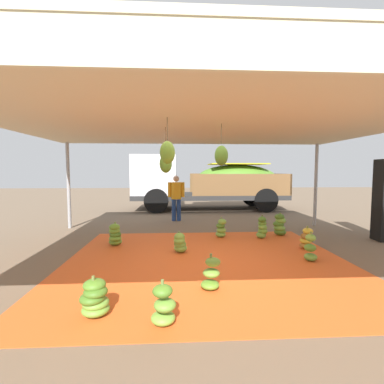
% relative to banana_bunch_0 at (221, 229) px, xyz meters
% --- Properties ---
extents(ground_plane, '(40.00, 40.00, 0.00)m').
position_rel_banana_bunch_0_xyz_m(ground_plane, '(-0.57, 1.14, -0.23)').
color(ground_plane, brown).
extents(tarp_orange, '(5.34, 4.84, 0.01)m').
position_rel_banana_bunch_0_xyz_m(tarp_orange, '(-0.57, -1.86, -0.23)').
color(tarp_orange, '#E05B23').
rests_on(tarp_orange, ground).
extents(tent_canopy, '(8.00, 7.00, 2.62)m').
position_rel_banana_bunch_0_xyz_m(tent_canopy, '(-0.58, -1.95, 2.30)').
color(tent_canopy, '#9EA0A5').
rests_on(tent_canopy, ground).
extents(banana_bunch_0, '(0.33, 0.31, 0.53)m').
position_rel_banana_bunch_0_xyz_m(banana_bunch_0, '(0.00, 0.00, 0.00)').
color(banana_bunch_0, '#75A83D').
rests_on(banana_bunch_0, tarp_orange).
extents(banana_bunch_1, '(0.45, 0.45, 0.60)m').
position_rel_banana_bunch_0_xyz_m(banana_bunch_1, '(1.60, 0.16, 0.04)').
color(banana_bunch_1, '#477523').
rests_on(banana_bunch_1, tarp_orange).
extents(banana_bunch_2, '(0.33, 0.33, 0.60)m').
position_rel_banana_bunch_0_xyz_m(banana_bunch_2, '(1.03, -0.14, 0.04)').
color(banana_bunch_2, '#6B9E38').
rests_on(banana_bunch_2, tarp_orange).
extents(banana_bunch_3, '(0.39, 0.40, 0.52)m').
position_rel_banana_bunch_0_xyz_m(banana_bunch_3, '(-1.29, -3.97, -0.01)').
color(banana_bunch_3, '#75A83D').
rests_on(banana_bunch_3, tarp_orange).
extents(banana_bunch_4, '(0.35, 0.35, 0.45)m').
position_rel_banana_bunch_0_xyz_m(banana_bunch_4, '(-1.08, -1.26, -0.03)').
color(banana_bunch_4, '#75A83D').
rests_on(banana_bunch_4, tarp_orange).
extents(banana_bunch_5, '(0.36, 0.36, 0.52)m').
position_rel_banana_bunch_0_xyz_m(banana_bunch_5, '(1.70, -1.16, -0.01)').
color(banana_bunch_5, '#996628').
rests_on(banana_bunch_5, tarp_orange).
extents(banana_bunch_6, '(0.37, 0.37, 0.51)m').
position_rel_banana_bunch_0_xyz_m(banana_bunch_6, '(-0.65, -3.07, -0.02)').
color(banana_bunch_6, '#60932D').
rests_on(banana_bunch_6, tarp_orange).
extents(banana_bunch_7, '(0.44, 0.44, 0.47)m').
position_rel_banana_bunch_0_xyz_m(banana_bunch_7, '(-2.12, -3.71, -0.03)').
color(banana_bunch_7, '#6B9E38').
rests_on(banana_bunch_7, tarp_orange).
extents(banana_bunch_8, '(0.32, 0.31, 0.55)m').
position_rel_banana_bunch_0_xyz_m(banana_bunch_8, '(1.40, -1.93, 0.01)').
color(banana_bunch_8, '#6B9E38').
rests_on(banana_bunch_8, tarp_orange).
extents(banana_bunch_9, '(0.34, 0.36, 0.55)m').
position_rel_banana_bunch_0_xyz_m(banana_bunch_9, '(-2.56, -0.64, 0.01)').
color(banana_bunch_9, '#60932D').
rests_on(banana_bunch_9, tarp_orange).
extents(cargo_truck_main, '(6.71, 2.36, 2.40)m').
position_rel_banana_bunch_0_xyz_m(cargo_truck_main, '(0.16, 5.27, 1.03)').
color(cargo_truck_main, '#2D2D2D').
rests_on(cargo_truck_main, ground).
extents(worker_0, '(0.57, 0.35, 1.56)m').
position_rel_banana_bunch_0_xyz_m(worker_0, '(-1.16, 2.47, 0.68)').
color(worker_0, navy).
rests_on(worker_0, ground).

